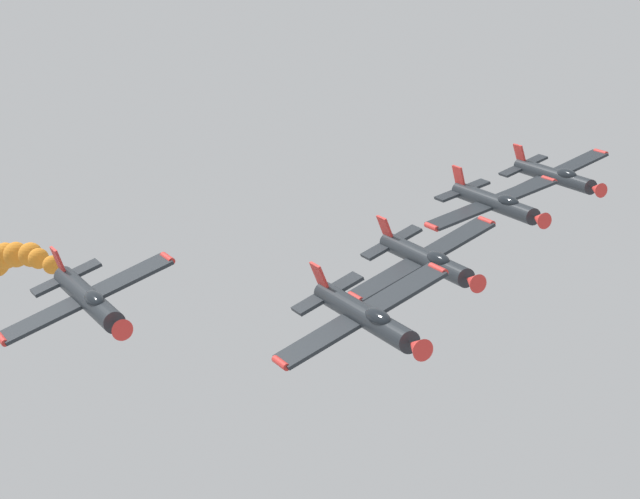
% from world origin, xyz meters
% --- Properties ---
extents(airplane_lead, '(8.94, 10.35, 4.06)m').
position_xyz_m(airplane_lead, '(4.10, 13.72, 64.37)').
color(airplane_lead, '#23282D').
extents(airplane_left_inner, '(8.97, 10.35, 3.99)m').
position_xyz_m(airplane_left_inner, '(-4.77, 4.04, 63.85)').
color(airplane_left_inner, '#23282D').
extents(airplane_right_inner, '(9.11, 10.35, 3.59)m').
position_xyz_m(airplane_right_inner, '(15.29, 5.39, 64.44)').
color(airplane_right_inner, '#23282D').
extents(airplane_left_outer, '(9.35, 10.35, 3.19)m').
position_xyz_m(airplane_left_outer, '(-14.64, -4.22, 64.52)').
color(airplane_left_outer, '#23282D').
extents(airplane_trailing, '(9.20, 10.35, 3.44)m').
position_xyz_m(airplane_trailing, '(-24.78, -12.07, 63.99)').
color(airplane_trailing, '#23282D').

